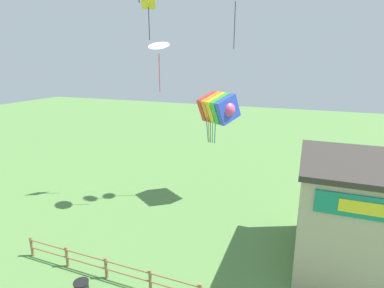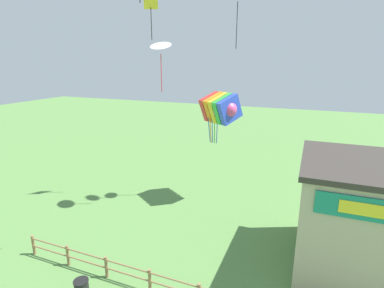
{
  "view_description": "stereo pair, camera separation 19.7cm",
  "coord_description": "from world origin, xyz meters",
  "views": [
    {
      "loc": [
        4.34,
        -4.0,
        9.44
      ],
      "look_at": [
        0.0,
        7.24,
        6.09
      ],
      "focal_mm": 28.0,
      "sensor_mm": 36.0,
      "label": 1
    },
    {
      "loc": [
        4.52,
        -3.93,
        9.44
      ],
      "look_at": [
        0.0,
        7.24,
        6.09
      ],
      "focal_mm": 28.0,
      "sensor_mm": 36.0,
      "label": 2
    }
  ],
  "objects": [
    {
      "name": "seaside_building",
      "position": [
        7.77,
        10.22,
        2.64
      ],
      "size": [
        6.94,
        5.83,
        5.25
      ],
      "color": "#B7A88E",
      "rests_on": "ground_plane"
    },
    {
      "name": "kite_white_delta",
      "position": [
        -4.3,
        12.85,
        10.33
      ],
      "size": [
        1.47,
        1.42,
        3.08
      ],
      "color": "white"
    },
    {
      "name": "kite_yellow_diamond",
      "position": [
        -5.72,
        14.35,
        12.99
      ],
      "size": [
        1.04,
        0.86,
        3.06
      ],
      "color": "yellow"
    },
    {
      "name": "kite_rainbow_parafoil",
      "position": [
        -1.21,
        15.3,
        6.41
      ],
      "size": [
        3.43,
        3.2,
        3.47
      ],
      "color": "#E54C8C"
    },
    {
      "name": "wooden_fence",
      "position": [
        -0.0,
        5.24,
        0.6
      ],
      "size": [
        15.73,
        0.14,
        1.05
      ],
      "color": "olive",
      "rests_on": "ground_plane"
    }
  ]
}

